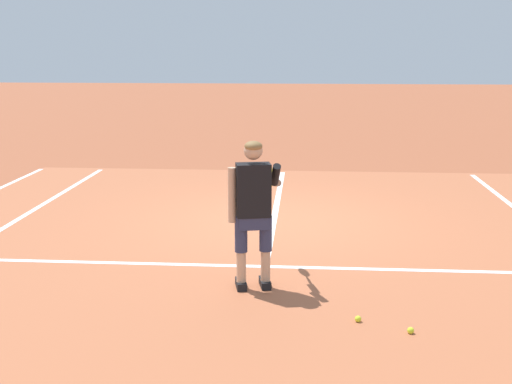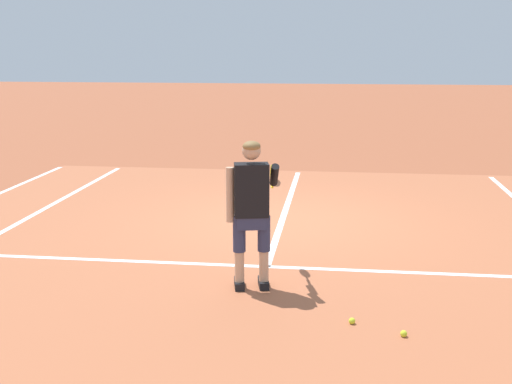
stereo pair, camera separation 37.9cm
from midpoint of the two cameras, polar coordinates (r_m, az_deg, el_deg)
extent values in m
plane|color=#9E5133|center=(10.54, 3.31, -2.48)|extent=(80.00, 80.00, 0.00)
cube|color=#B2603D|center=(9.65, 2.94, -3.87)|extent=(10.98, 10.45, 0.00)
cube|color=white|center=(8.35, 2.23, -6.50)|extent=(8.23, 0.10, 0.01)
cube|color=white|center=(11.41, 3.62, -1.30)|extent=(0.10, 6.40, 0.01)
cube|color=white|center=(10.75, -19.53, -2.88)|extent=(0.10, 10.05, 0.01)
cube|color=black|center=(7.64, -0.02, -7.99)|extent=(0.16, 0.30, 0.09)
cube|color=black|center=(7.67, 2.08, -7.92)|extent=(0.16, 0.30, 0.09)
cylinder|color=tan|center=(7.53, 0.00, -6.49)|extent=(0.11, 0.11, 0.36)
cylinder|color=#2D3351|center=(7.41, 0.00, -3.67)|extent=(0.14, 0.14, 0.41)
cylinder|color=tan|center=(7.56, 2.13, -6.43)|extent=(0.11, 0.11, 0.36)
cylinder|color=#2D3351|center=(7.44, 2.16, -3.62)|extent=(0.14, 0.14, 0.41)
cube|color=#2D3351|center=(7.38, 1.09, -2.42)|extent=(0.37, 0.26, 0.20)
cube|color=black|center=(7.30, 1.10, 0.16)|extent=(0.42, 0.29, 0.60)
cylinder|color=tan|center=(7.29, -0.78, -0.26)|extent=(0.09, 0.09, 0.62)
cylinder|color=black|center=(7.39, 3.08, 1.48)|extent=(0.14, 0.27, 0.29)
cylinder|color=tan|center=(7.62, 3.16, 0.75)|extent=(0.14, 0.30, 0.14)
sphere|color=tan|center=(7.23, 1.10, 3.63)|extent=(0.21, 0.21, 0.21)
ellipsoid|color=olive|center=(7.20, 1.12, 3.99)|extent=(0.24, 0.24, 0.12)
cylinder|color=#232326|center=(7.85, 3.05, 0.87)|extent=(0.07, 0.20, 0.03)
cylinder|color=yellow|center=(7.99, 2.91, 1.08)|extent=(0.04, 0.10, 0.02)
torus|color=yellow|center=(8.17, 2.74, 1.34)|extent=(0.09, 0.30, 0.30)
cylinder|color=silver|center=(8.17, 2.74, 1.34)|extent=(0.06, 0.24, 0.25)
sphere|color=#CCE02D|center=(6.62, 14.35, -11.85)|extent=(0.07, 0.07, 0.07)
sphere|color=#CCE02D|center=(6.80, 9.95, -10.98)|extent=(0.07, 0.07, 0.07)
camera|label=1|loc=(0.19, -88.59, 0.31)|focal=46.06mm
camera|label=2|loc=(0.19, 91.41, -0.31)|focal=46.06mm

